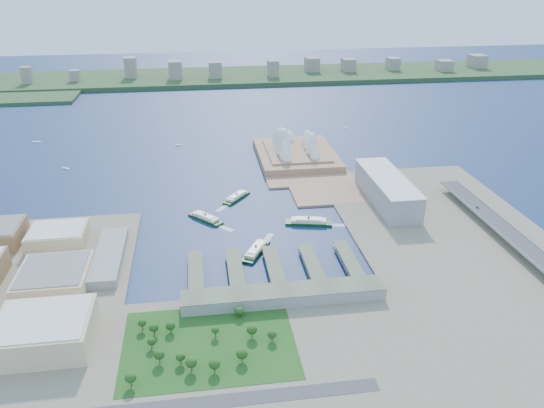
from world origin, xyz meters
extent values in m
plane|color=#0E1843|center=(0.00, 0.00, 0.00)|extent=(3000.00, 3000.00, 0.00)
cube|color=gray|center=(-250.00, -105.00, 1.50)|extent=(220.00, 390.00, 3.00)
cube|color=gray|center=(0.00, -210.00, 1.50)|extent=(720.00, 180.00, 3.00)
cube|color=gray|center=(240.00, -50.00, 1.50)|extent=(240.00, 500.00, 3.00)
cube|color=#9A7054|center=(107.50, 260.00, 1.50)|extent=(135.00, 220.00, 3.00)
cube|color=#2D4926|center=(0.00, 980.00, 6.00)|extent=(2200.00, 260.00, 12.00)
cube|color=gray|center=(195.00, 80.00, 20.50)|extent=(45.00, 155.00, 35.00)
cube|color=gray|center=(15.00, -135.00, 9.00)|extent=(200.00, 28.00, 12.00)
imported|color=slate|center=(296.00, 16.78, 15.58)|extent=(2.04, 5.02, 1.46)
camera|label=1|loc=(-58.41, -563.86, 306.48)|focal=35.00mm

